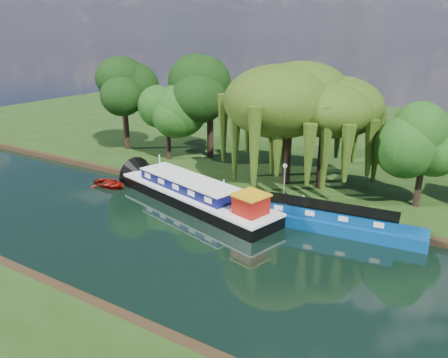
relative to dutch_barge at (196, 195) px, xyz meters
The scene contains 14 objects.
ground 7.51m from the dutch_barge, 49.37° to the right, with size 120.00×120.00×0.00m, color black.
far_bank 28.75m from the dutch_barge, 80.26° to the left, with size 120.00×52.00×0.45m, color black.
dutch_barge is the anchor object (origin of this frame).
narrowboat 10.42m from the dutch_barge, ahead, with size 13.00×3.54×1.87m.
red_dinghy 8.96m from the dutch_barge, behind, with size 2.46×3.44×0.71m, color maroon.
willow_left 10.92m from the dutch_barge, 59.16° to the left, with size 8.21×8.21×9.83m.
willow_right 12.15m from the dutch_barge, 46.77° to the left, with size 6.85×6.85×8.35m.
tree_far_left 13.07m from the dutch_barge, 138.69° to the left, with size 4.62×4.62×7.44m.
tree_far_back 19.02m from the dutch_barge, 150.68° to the left, with size 5.40×5.40×9.08m.
tree_far_mid 13.69m from the dutch_barge, 118.13° to the left, with size 5.86×5.86×9.59m.
tree_far_right 17.38m from the dutch_barge, 27.05° to the left, with size 4.14×4.14×6.77m.
lamppost 7.40m from the dutch_barge, 42.02° to the left, with size 0.36×0.36×2.56m.
mooring_posts 5.15m from the dutch_barge, 32.05° to the left, with size 19.16×0.16×1.00m.
reeds_near 17.70m from the dutch_barge, 48.45° to the right, with size 33.70×1.50×1.10m.
Camera 1 is at (13.91, -20.49, 13.08)m, focal length 35.00 mm.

